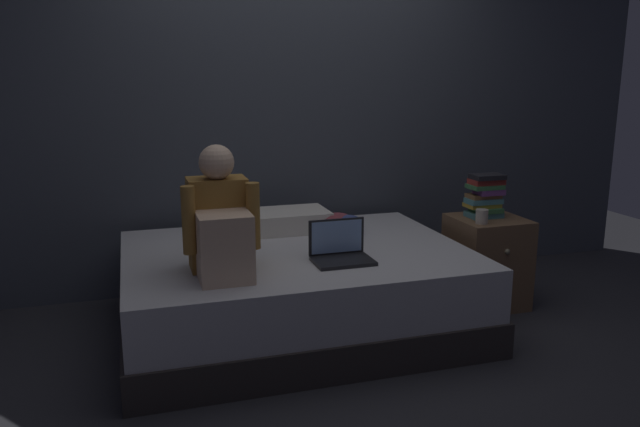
% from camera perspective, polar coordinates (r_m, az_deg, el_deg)
% --- Properties ---
extents(ground_plane, '(8.00, 8.00, 0.00)m').
position_cam_1_polar(ground_plane, '(3.59, 2.25, -11.90)').
color(ground_plane, '#2D2D33').
extents(wall_back, '(5.60, 0.10, 2.70)m').
position_cam_1_polar(wall_back, '(4.41, -2.88, 10.83)').
color(wall_back, '#424751').
rests_on(wall_back, ground_plane).
extents(bed, '(2.00, 1.50, 0.49)m').
position_cam_1_polar(bed, '(3.71, -2.21, -7.00)').
color(bed, '#332D2B').
rests_on(bed, ground_plane).
extents(nightstand, '(0.44, 0.46, 0.59)m').
position_cam_1_polar(nightstand, '(4.22, 15.08, -4.28)').
color(nightstand, brown).
rests_on(nightstand, ground_plane).
extents(person_sitting, '(0.39, 0.44, 0.66)m').
position_cam_1_polar(person_sitting, '(3.18, -9.17, -1.09)').
color(person_sitting, olive).
rests_on(person_sitting, bed).
extents(laptop, '(0.32, 0.23, 0.22)m').
position_cam_1_polar(laptop, '(3.39, 1.89, -3.46)').
color(laptop, black).
rests_on(laptop, bed).
extents(pillow, '(0.56, 0.36, 0.13)m').
position_cam_1_polar(pillow, '(4.05, -3.26, -0.66)').
color(pillow, silver).
rests_on(pillow, bed).
extents(book_stack, '(0.23, 0.17, 0.28)m').
position_cam_1_polar(book_stack, '(4.14, 14.97, 1.56)').
color(book_stack, teal).
rests_on(book_stack, nightstand).
extents(mug, '(0.08, 0.08, 0.09)m').
position_cam_1_polar(mug, '(3.97, 14.68, -0.27)').
color(mug, '#BCB2A3').
rests_on(mug, nightstand).
extents(clothes_pile, '(0.28, 0.23, 0.13)m').
position_cam_1_polar(clothes_pile, '(3.98, 1.98, -0.91)').
color(clothes_pile, '#3D4C8E').
rests_on(clothes_pile, bed).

